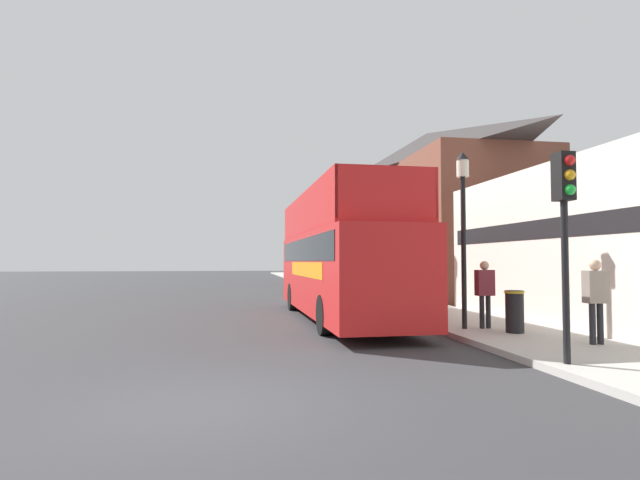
% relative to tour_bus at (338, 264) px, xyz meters
% --- Properties ---
extents(ground_plane, '(144.00, 144.00, 0.00)m').
position_rel_tour_bus_xyz_m(ground_plane, '(-3.76, 11.54, -1.81)').
color(ground_plane, '#333335').
extents(sidewalk, '(3.17, 108.00, 0.14)m').
position_rel_tour_bus_xyz_m(sidewalk, '(3.52, 8.54, -1.74)').
color(sidewalk, '#ADAAA3').
rests_on(sidewalk, ground_plane).
extents(brick_terrace_rear, '(6.00, 18.27, 9.73)m').
position_rel_tour_bus_xyz_m(brick_terrace_rear, '(8.10, 12.61, 3.06)').
color(brick_terrace_rear, brown).
rests_on(brick_terrace_rear, ground_plane).
extents(tour_bus, '(2.63, 11.11, 4.09)m').
position_rel_tour_bus_xyz_m(tour_bus, '(0.00, 0.00, 0.00)').
color(tour_bus, red).
rests_on(tour_bus, ground_plane).
extents(parked_car_ahead_of_bus, '(1.91, 4.39, 1.36)m').
position_rel_tour_bus_xyz_m(parked_car_ahead_of_bus, '(0.79, 8.42, -1.16)').
color(parked_car_ahead_of_bus, silver).
rests_on(parked_car_ahead_of_bus, ground_plane).
extents(pedestrian_second, '(0.47, 0.26, 1.81)m').
position_rel_tour_bus_xyz_m(pedestrian_second, '(4.26, -6.56, -0.58)').
color(pedestrian_second, '#232328').
rests_on(pedestrian_second, sidewalk).
extents(pedestrian_third, '(0.46, 0.26, 1.77)m').
position_rel_tour_bus_xyz_m(pedestrian_third, '(3.18, -3.79, -0.60)').
color(pedestrian_third, '#232328').
rests_on(pedestrian_third, sidewalk).
extents(traffic_signal, '(0.28, 0.42, 3.67)m').
position_rel_tour_bus_xyz_m(traffic_signal, '(2.33, -8.29, 1.02)').
color(traffic_signal, black).
rests_on(traffic_signal, sidewalk).
extents(lamp_post_nearest, '(0.35, 0.35, 4.67)m').
position_rel_tour_bus_xyz_m(lamp_post_nearest, '(2.59, -3.79, 1.55)').
color(lamp_post_nearest, black).
rests_on(lamp_post_nearest, sidewalk).
extents(lamp_post_second, '(0.35, 0.35, 4.95)m').
position_rel_tour_bus_xyz_m(lamp_post_second, '(2.34, 4.55, 1.72)').
color(lamp_post_second, black).
rests_on(lamp_post_second, sidewalk).
extents(lamp_post_third, '(0.35, 0.35, 4.33)m').
position_rel_tour_bus_xyz_m(lamp_post_third, '(2.38, 12.90, 1.35)').
color(lamp_post_third, black).
rests_on(lamp_post_third, sidewalk).
extents(litter_bin, '(0.48, 0.48, 1.04)m').
position_rel_tour_bus_xyz_m(litter_bin, '(3.50, -4.66, -1.12)').
color(litter_bin, black).
rests_on(litter_bin, sidewalk).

